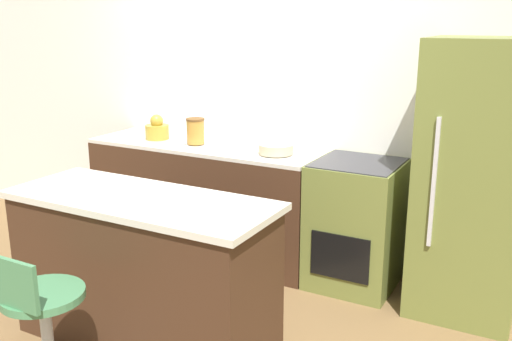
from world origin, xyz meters
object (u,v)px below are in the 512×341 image
(stool_chair, at_px, (42,325))
(refrigerator, at_px, (473,181))
(oven_range, at_px, (356,224))
(mixing_bowl, at_px, (276,149))
(kettle, at_px, (157,130))

(stool_chair, bearing_deg, refrigerator, 49.92)
(oven_range, bearing_deg, mixing_bowl, -175.71)
(refrigerator, distance_m, mixing_bowl, 1.41)
(refrigerator, bearing_deg, mixing_bowl, -178.71)
(oven_range, xyz_separation_m, refrigerator, (0.77, -0.02, 0.44))
(kettle, xyz_separation_m, mixing_bowl, (1.12, 0.00, -0.04))
(oven_range, height_order, stool_chair, oven_range)
(oven_range, xyz_separation_m, stool_chair, (-0.93, -2.05, -0.04))
(oven_range, height_order, kettle, kettle)
(stool_chair, bearing_deg, mixing_bowl, 81.40)
(stool_chair, xyz_separation_m, mixing_bowl, (0.30, 2.00, 0.54))
(stool_chair, bearing_deg, kettle, 112.15)
(stool_chair, height_order, mixing_bowl, mixing_bowl)
(kettle, relative_size, mixing_bowl, 0.80)
(oven_range, bearing_deg, kettle, -178.45)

